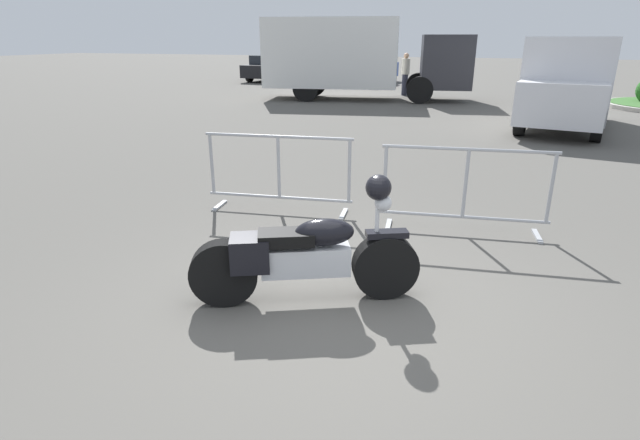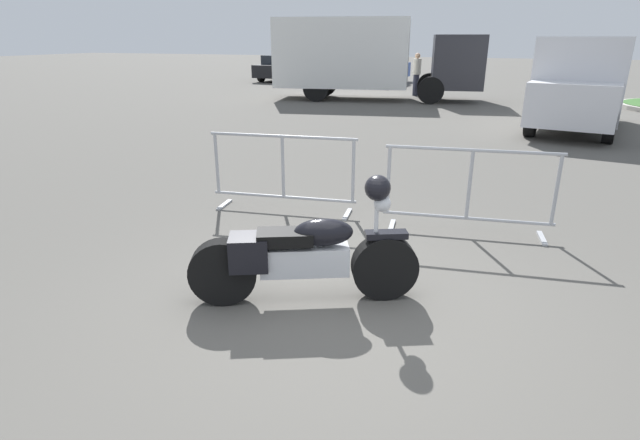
# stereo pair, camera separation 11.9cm
# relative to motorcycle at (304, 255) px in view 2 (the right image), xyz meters

# --- Properties ---
(ground_plane) EXTENTS (120.00, 120.00, 0.00)m
(ground_plane) POSITION_rel_motorcycle_xyz_m (0.32, -0.13, -0.45)
(ground_plane) COLOR #54514C
(motorcycle) EXTENTS (1.97, 1.03, 1.18)m
(motorcycle) POSITION_rel_motorcycle_xyz_m (0.00, 0.00, 0.00)
(motorcycle) COLOR black
(motorcycle) RESTS_ON ground
(crowd_barrier_near) EXTENTS (2.04, 0.67, 1.07)m
(crowd_barrier_near) POSITION_rel_motorcycle_xyz_m (-1.23, 2.24, 0.10)
(crowd_barrier_near) COLOR #9EA0A5
(crowd_barrier_near) RESTS_ON ground
(crowd_barrier_far) EXTENTS (2.04, 0.67, 1.07)m
(crowd_barrier_far) POSITION_rel_motorcycle_xyz_m (1.24, 2.24, 0.10)
(crowd_barrier_far) COLOR #9EA0A5
(crowd_barrier_far) RESTS_ON ground
(box_truck) EXTENTS (7.98, 3.58, 2.98)m
(box_truck) POSITION_rel_motorcycle_xyz_m (-3.80, 15.48, 1.18)
(box_truck) COLOR white
(box_truck) RESTS_ON ground
(delivery_van) EXTENTS (2.75, 5.25, 2.31)m
(delivery_van) POSITION_rel_motorcycle_xyz_m (3.24, 11.14, 0.79)
(delivery_van) COLOR silver
(delivery_van) RESTS_ON ground
(parked_car_black) EXTENTS (2.05, 4.16, 1.36)m
(parked_car_black) POSITION_rel_motorcycle_xyz_m (-10.49, 22.57, 0.24)
(parked_car_black) COLOR black
(parked_car_black) RESTS_ON ground
(parked_car_silver) EXTENTS (2.19, 4.45, 1.46)m
(parked_car_silver) POSITION_rel_motorcycle_xyz_m (-7.71, 22.44, 0.29)
(parked_car_silver) COLOR #B7BABF
(parked_car_silver) RESTS_ON ground
(parked_car_blue) EXTENTS (2.28, 4.63, 1.52)m
(parked_car_blue) POSITION_rel_motorcycle_xyz_m (-4.94, 22.48, 0.32)
(parked_car_blue) COLOR #284799
(parked_car_blue) RESTS_ON ground
(pedestrian) EXTENTS (0.34, 0.34, 1.69)m
(pedestrian) POSITION_rel_motorcycle_xyz_m (-2.19, 17.55, 0.47)
(pedestrian) COLOR #262838
(pedestrian) RESTS_ON ground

